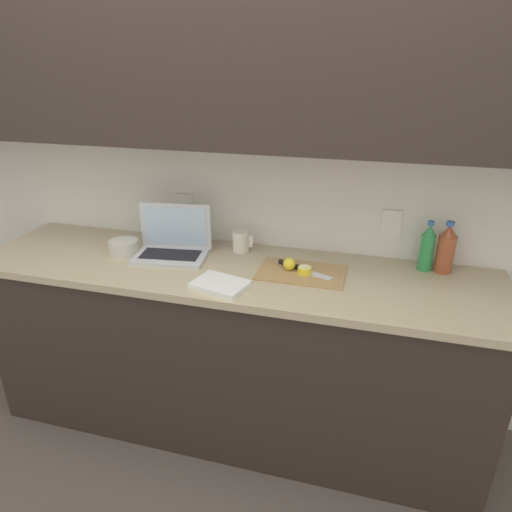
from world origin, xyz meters
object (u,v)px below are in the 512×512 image
lemon_whole_beside (289,264)px  measuring_cup (241,241)px  cutting_board (301,273)px  lemon_half_cut (305,270)px  laptop (173,244)px  bottle_oil_tall (446,249)px  bowl_white (124,247)px  knife (296,267)px  bottle_green_soda (427,248)px

lemon_whole_beside → measuring_cup: (-0.28, 0.17, 0.02)m
cutting_board → lemon_half_cut: 0.03m
laptop → bottle_oil_tall: 1.25m
lemon_whole_beside → lemon_half_cut: bearing=-15.0°
measuring_cup → bowl_white: measuring_cup is taller
cutting_board → bowl_white: (-0.87, -0.01, 0.03)m
bowl_white → knife: bearing=2.8°
knife → lemon_half_cut: lemon_half_cut is taller
laptop → bottle_green_soda: 1.18m
lemon_whole_beside → bottle_green_soda: size_ratio=0.24×
lemon_whole_beside → bowl_white: bowl_white is taller
lemon_half_cut → bottle_green_soda: bearing=21.5°
bottle_green_soda → bowl_white: 1.42m
laptop → lemon_whole_beside: bearing=-10.7°
knife → bottle_oil_tall: bottle_oil_tall is taller
cutting_board → lemon_whole_beside: lemon_whole_beside is taller
cutting_board → bottle_oil_tall: size_ratio=1.62×
knife → measuring_cup: measuring_cup is taller
lemon_half_cut → lemon_whole_beside: size_ratio=1.08×
laptop → lemon_half_cut: size_ratio=6.14×
knife → bowl_white: bearing=-155.0°
lemon_half_cut → measuring_cup: size_ratio=0.58×
cutting_board → bottle_green_soda: bearing=19.6°
knife → bowl_white: 0.84m
cutting_board → knife: 0.04m
lemon_half_cut → bowl_white: (-0.89, -0.00, 0.01)m
cutting_board → bottle_oil_tall: (0.61, 0.19, 0.10)m
laptop → bottle_oil_tall: size_ratio=1.57×
bottle_oil_tall → bowl_white: size_ratio=1.70×
lemon_half_cut → lemon_whole_beside: bearing=165.0°
bottle_oil_tall → bottle_green_soda: bearing=-180.0°
knife → lemon_whole_beside: (-0.03, -0.02, 0.02)m
cutting_board → lemon_whole_beside: bearing=173.7°
laptop → cutting_board: bearing=-11.0°
lemon_whole_beside → knife: bearing=38.9°
bottle_oil_tall → measuring_cup: 0.94m
knife → lemon_half_cut: size_ratio=4.35×
laptop → bottle_green_soda: size_ratio=1.60×
lemon_whole_beside → cutting_board: bearing=-6.3°
laptop → bowl_white: bearing=-174.7°
lemon_half_cut → bowl_white: size_ratio=0.43×
lemon_half_cut → knife: bearing=139.2°
lemon_half_cut → bottle_oil_tall: size_ratio=0.26×
laptop → measuring_cup: size_ratio=3.57×
bottle_oil_tall → bowl_white: bearing=-172.2°
lemon_whole_beside → bowl_white: 0.82m
laptop → lemon_half_cut: 0.66m
bottle_green_soda → lemon_half_cut: bearing=-158.5°
knife → bottle_oil_tall: bearing=36.3°
knife → measuring_cup: bearing=176.4°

